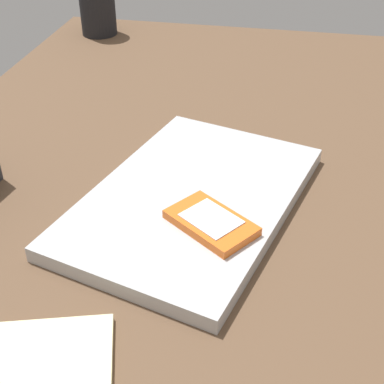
% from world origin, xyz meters
% --- Properties ---
extents(desk_surface, '(1.20, 0.80, 0.03)m').
position_xyz_m(desk_surface, '(0.00, 0.00, 0.01)').
color(desk_surface, brown).
rests_on(desk_surface, ground).
extents(laptop_closed, '(0.38, 0.30, 0.02)m').
position_xyz_m(laptop_closed, '(0.07, 0.01, 0.04)').
color(laptop_closed, '#B7BABC').
rests_on(laptop_closed, desk_surface).
extents(cell_phone_on_laptop, '(0.10, 0.11, 0.01)m').
position_xyz_m(cell_phone_on_laptop, '(0.13, 0.05, 0.05)').
color(cell_phone_on_laptop, orange).
rests_on(cell_phone_on_laptop, laptop_closed).
extents(pen_cup, '(0.07, 0.07, 0.11)m').
position_xyz_m(pen_cup, '(-0.50, -0.30, 0.08)').
color(pen_cup, black).
rests_on(pen_cup, desk_surface).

